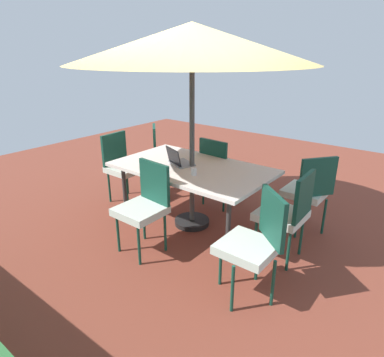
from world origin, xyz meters
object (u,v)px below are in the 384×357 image
object	(u,v)px
patio_umbrella	(192,44)
chair_west	(287,211)
chair_southwest	(308,189)
chair_east	(123,164)
chair_southeast	(164,152)
chair_north	(145,204)
dining_table	(192,170)
chair_south	(219,168)
laptop	(179,161)
cup	(194,171)
chair_northwest	(255,240)

from	to	relation	value
patio_umbrella	chair_west	size ratio (longest dim) A/B	2.74
chair_southwest	chair_east	xyz separation A→B (m)	(2.43, 0.73, 0.00)
chair_southeast	chair_north	world-z (taller)	same
dining_table	chair_north	world-z (taller)	chair_north
dining_table	chair_east	world-z (taller)	chair_east
patio_umbrella	chair_south	xyz separation A→B (m)	(0.05, -0.67, -1.58)
laptop	chair_southwest	bearing A→B (deg)	-129.12
patio_umbrella	chair_north	world-z (taller)	patio_umbrella
chair_southeast	chair_east	world-z (taller)	same
chair_southwest	chair_east	size ratio (longest dim) A/B	1.00
chair_southeast	chair_north	bearing A→B (deg)	171.50
patio_umbrella	dining_table	bearing A→B (deg)	0.00
chair_southeast	chair_southwest	bearing A→B (deg)	-136.55
laptop	cup	distance (m)	0.41
dining_table	chair_east	distance (m)	1.26
chair_southeast	cup	bearing A→B (deg)	-170.77
dining_table	laptop	size ratio (longest dim) A/B	4.82
patio_umbrella	chair_east	distance (m)	2.01
chair_south	chair_southwest	distance (m)	1.23
laptop	chair_west	bearing A→B (deg)	-156.38
patio_umbrella	chair_southwest	world-z (taller)	patio_umbrella
chair_east	laptop	world-z (taller)	laptop
chair_east	laptop	xyz separation A→B (m)	(-1.07, 0.02, 0.27)
patio_umbrella	chair_west	xyz separation A→B (m)	(-1.23, -0.00, -1.58)
chair_north	chair_southeast	bearing A→B (deg)	131.19
chair_west	chair_east	size ratio (longest dim) A/B	1.00
laptop	cup	size ratio (longest dim) A/B	4.43
dining_table	chair_south	xyz separation A→B (m)	(0.05, -0.67, -0.17)
chair_southeast	laptop	bearing A→B (deg)	-174.15
chair_west	dining_table	bearing A→B (deg)	-91.75
chair_north	cup	distance (m)	0.65
chair_north	chair_southwest	world-z (taller)	same
chair_south	chair_northwest	distance (m)	1.89
chair_south	cup	bearing A→B (deg)	108.81
cup	chair_northwest	bearing A→B (deg)	154.98
chair_south	chair_north	world-z (taller)	same
laptop	chair_northwest	bearing A→B (deg)	176.86
dining_table	laptop	distance (m)	0.20
chair_southwest	cup	bearing A→B (deg)	-9.43
chair_west	chair_northwest	world-z (taller)	same
chair_southwest	cup	world-z (taller)	chair_southwest
dining_table	chair_southeast	bearing A→B (deg)	-33.44
chair_southwest	chair_east	distance (m)	2.54
chair_west	chair_southeast	world-z (taller)	same
dining_table	chair_northwest	xyz separation A→B (m)	(-1.24, 0.70, -0.17)
patio_umbrella	chair_southwest	xyz separation A→B (m)	(-1.18, -0.71, -1.58)
chair_northwest	cup	xyz separation A→B (m)	(1.04, -0.49, 0.26)
chair_northwest	cup	size ratio (longest dim) A/B	11.17
patio_umbrella	chair_west	distance (m)	2.00
chair_north	chair_southwest	size ratio (longest dim) A/B	1.00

